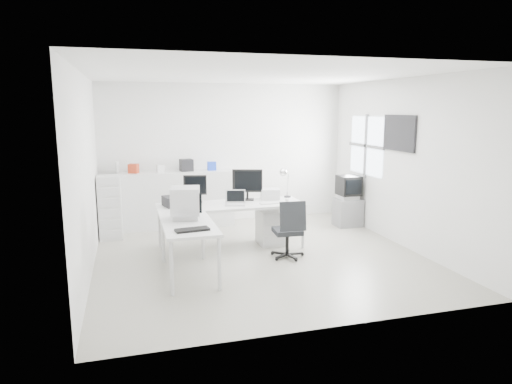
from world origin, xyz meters
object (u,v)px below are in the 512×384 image
object	(u,v)px
inkjet_printer	(178,201)
filing_cabinet	(110,207)
main_desk	(231,226)
drawer_pedestal	(270,227)
lcd_monitor_small	(195,189)
tv_cabinet	(348,212)
lcd_monitor_large	(247,185)
sideboard	(177,199)
crt_monitor	(185,203)
crt_tv	(349,188)
office_chair	(287,228)
laser_printer	(270,194)
side_desk	(189,249)
laptop	(235,198)

from	to	relation	value
inkjet_printer	filing_cabinet	size ratio (longest dim) A/B	0.40
main_desk	inkjet_printer	xyz separation A→B (m)	(-0.85, 0.10, 0.46)
drawer_pedestal	inkjet_printer	distance (m)	1.64
lcd_monitor_small	tv_cabinet	size ratio (longest dim) A/B	0.88
main_desk	tv_cabinet	xyz separation A→B (m)	(2.55, 0.78, -0.10)
drawer_pedestal	lcd_monitor_small	distance (m)	1.44
lcd_monitor_large	tv_cabinet	distance (m)	2.38
lcd_monitor_large	sideboard	world-z (taller)	lcd_monitor_large
drawer_pedestal	crt_monitor	xyz separation A→B (m)	(-1.55, -0.90, 0.68)
drawer_pedestal	crt_monitor	size ratio (longest dim) A/B	1.31
inkjet_printer	lcd_monitor_large	bearing A→B (deg)	-6.72
inkjet_printer	crt_monitor	bearing A→B (deg)	-103.85
crt_tv	lcd_monitor_large	bearing A→B (deg)	-166.46
main_desk	office_chair	size ratio (longest dim) A/B	2.56
main_desk	tv_cabinet	size ratio (longest dim) A/B	4.39
drawer_pedestal	laser_printer	bearing A→B (deg)	73.61
drawer_pedestal	crt_tv	size ratio (longest dim) A/B	1.20
side_desk	filing_cabinet	bearing A→B (deg)	115.94
laptop	office_chair	size ratio (longest dim) A/B	0.38
crt_tv	filing_cabinet	distance (m)	4.52
office_chair	sideboard	distance (m)	2.80
laser_printer	filing_cabinet	bearing A→B (deg)	172.15
office_chair	crt_tv	distance (m)	2.37
crt_tv	filing_cabinet	size ratio (longest dim) A/B	0.44
laser_printer	tv_cabinet	distance (m)	1.97
crt_monitor	tv_cabinet	bearing A→B (deg)	35.52
inkjet_printer	tv_cabinet	xyz separation A→B (m)	(3.40, 0.68, -0.56)
office_chair	sideboard	bearing A→B (deg)	125.63
laser_printer	drawer_pedestal	bearing A→B (deg)	-94.95
laser_printer	laptop	bearing A→B (deg)	-143.99
tv_cabinet	lcd_monitor_large	bearing A→B (deg)	-166.46
lcd_monitor_small	crt_tv	xyz separation A→B (m)	(3.10, 0.53, -0.22)
drawer_pedestal	lcd_monitor_large	distance (m)	0.82
lcd_monitor_small	sideboard	bearing A→B (deg)	108.25
crt_tv	sideboard	distance (m)	3.38
lcd_monitor_small	office_chair	world-z (taller)	lcd_monitor_small
drawer_pedestal	lcd_monitor_small	bearing A→B (deg)	170.91
crt_tv	side_desk	bearing A→B (deg)	-151.05
main_desk	sideboard	xyz separation A→B (m)	(-0.71, 1.67, 0.17)
drawer_pedestal	sideboard	distance (m)	2.16
lcd_monitor_small	sideboard	distance (m)	1.50
office_chair	filing_cabinet	world-z (taller)	filing_cabinet
lcd_monitor_small	laptop	bearing A→B (deg)	-18.37
tv_cabinet	filing_cabinet	world-z (taller)	filing_cabinet
lcd_monitor_small	crt_monitor	bearing A→B (deg)	-93.37
drawer_pedestal	laptop	world-z (taller)	laptop
main_desk	lcd_monitor_large	xyz separation A→B (m)	(0.35, 0.25, 0.64)
inkjet_printer	crt_monitor	world-z (taller)	crt_monitor
inkjet_printer	lcd_monitor_small	distance (m)	0.37
tv_cabinet	crt_tv	world-z (taller)	crt_tv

